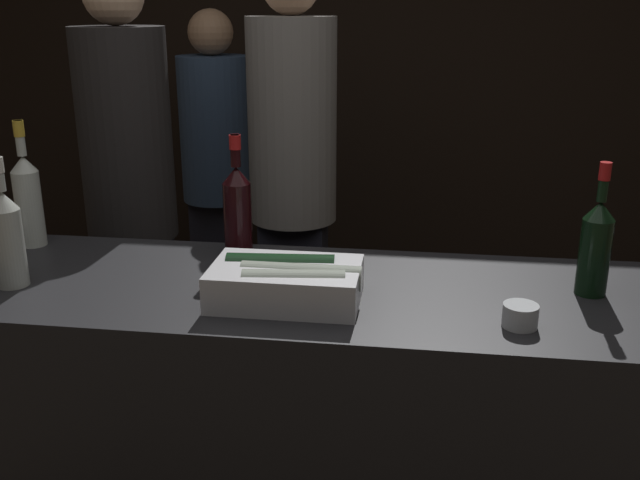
{
  "coord_description": "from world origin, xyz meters",
  "views": [
    {
      "loc": [
        0.25,
        -1.39,
        1.66
      ],
      "look_at": [
        0.0,
        0.35,
        1.08
      ],
      "focal_mm": 40.0,
      "sensor_mm": 36.0,
      "label": 1
    }
  ],
  "objects_px": {
    "rose_wine_bottle": "(28,197)",
    "person_in_hoodie": "(293,174)",
    "red_wine_bottle_tall": "(237,206)",
    "candle_votive": "(520,315)",
    "person_blond_tee": "(217,164)",
    "red_wine_bottle_burgundy": "(596,244)",
    "white_wine_bottle": "(7,235)",
    "person_grey_polo": "(130,188)",
    "ice_bin_with_bottles": "(287,281)"
  },
  "relations": [
    {
      "from": "rose_wine_bottle",
      "to": "red_wine_bottle_tall",
      "type": "relative_size",
      "value": 1.09
    },
    {
      "from": "person_in_hoodie",
      "to": "person_grey_polo",
      "type": "relative_size",
      "value": 1.02
    },
    {
      "from": "rose_wine_bottle",
      "to": "red_wine_bottle_burgundy",
      "type": "relative_size",
      "value": 1.12
    },
    {
      "from": "person_blond_tee",
      "to": "rose_wine_bottle",
      "type": "bearing_deg",
      "value": -128.69
    },
    {
      "from": "rose_wine_bottle",
      "to": "red_wine_bottle_tall",
      "type": "distance_m",
      "value": 0.64
    },
    {
      "from": "ice_bin_with_bottles",
      "to": "rose_wine_bottle",
      "type": "distance_m",
      "value": 0.92
    },
    {
      "from": "candle_votive",
      "to": "person_blond_tee",
      "type": "bearing_deg",
      "value": 124.77
    },
    {
      "from": "ice_bin_with_bottles",
      "to": "person_blond_tee",
      "type": "relative_size",
      "value": 0.23
    },
    {
      "from": "rose_wine_bottle",
      "to": "person_grey_polo",
      "type": "bearing_deg",
      "value": 77.55
    },
    {
      "from": "candle_votive",
      "to": "ice_bin_with_bottles",
      "type": "bearing_deg",
      "value": 172.74
    },
    {
      "from": "candle_votive",
      "to": "rose_wine_bottle",
      "type": "xyz_separation_m",
      "value": [
        -1.41,
        0.39,
        0.12
      ]
    },
    {
      "from": "red_wine_bottle_tall",
      "to": "ice_bin_with_bottles",
      "type": "bearing_deg",
      "value": -58.53
    },
    {
      "from": "candle_votive",
      "to": "person_blond_tee",
      "type": "xyz_separation_m",
      "value": [
        -1.22,
        1.76,
        -0.07
      ]
    },
    {
      "from": "person_in_hoodie",
      "to": "person_blond_tee",
      "type": "bearing_deg",
      "value": -3.15
    },
    {
      "from": "candle_votive",
      "to": "white_wine_bottle",
      "type": "distance_m",
      "value": 1.3
    },
    {
      "from": "candle_votive",
      "to": "red_wine_bottle_burgundy",
      "type": "bearing_deg",
      "value": 48.12
    },
    {
      "from": "person_in_hoodie",
      "to": "person_grey_polo",
      "type": "bearing_deg",
      "value": 71.62
    },
    {
      "from": "candle_votive",
      "to": "white_wine_bottle",
      "type": "height_order",
      "value": "white_wine_bottle"
    },
    {
      "from": "ice_bin_with_bottles",
      "to": "red_wine_bottle_burgundy",
      "type": "relative_size",
      "value": 1.09
    },
    {
      "from": "ice_bin_with_bottles",
      "to": "person_blond_tee",
      "type": "distance_m",
      "value": 1.82
    },
    {
      "from": "candle_votive",
      "to": "person_in_hoodie",
      "type": "relative_size",
      "value": 0.04
    },
    {
      "from": "red_wine_bottle_burgundy",
      "to": "red_wine_bottle_tall",
      "type": "height_order",
      "value": "red_wine_bottle_tall"
    },
    {
      "from": "ice_bin_with_bottles",
      "to": "rose_wine_bottle",
      "type": "height_order",
      "value": "rose_wine_bottle"
    },
    {
      "from": "red_wine_bottle_burgundy",
      "to": "red_wine_bottle_tall",
      "type": "bearing_deg",
      "value": 168.73
    },
    {
      "from": "rose_wine_bottle",
      "to": "ice_bin_with_bottles",
      "type": "bearing_deg",
      "value": -20.39
    },
    {
      "from": "red_wine_bottle_burgundy",
      "to": "red_wine_bottle_tall",
      "type": "distance_m",
      "value": 0.99
    },
    {
      "from": "rose_wine_bottle",
      "to": "person_in_hoodie",
      "type": "bearing_deg",
      "value": 47.19
    },
    {
      "from": "candle_votive",
      "to": "person_grey_polo",
      "type": "height_order",
      "value": "person_grey_polo"
    },
    {
      "from": "red_wine_bottle_burgundy",
      "to": "person_in_hoodie",
      "type": "height_order",
      "value": "person_in_hoodie"
    },
    {
      "from": "red_wine_bottle_tall",
      "to": "person_grey_polo",
      "type": "height_order",
      "value": "person_grey_polo"
    },
    {
      "from": "person_blond_tee",
      "to": "white_wine_bottle",
      "type": "bearing_deg",
      "value": -123.29
    },
    {
      "from": "ice_bin_with_bottles",
      "to": "candle_votive",
      "type": "relative_size",
      "value": 4.57
    },
    {
      "from": "red_wine_bottle_tall",
      "to": "person_in_hoodie",
      "type": "distance_m",
      "value": 0.71
    },
    {
      "from": "rose_wine_bottle",
      "to": "white_wine_bottle",
      "type": "relative_size",
      "value": 1.12
    },
    {
      "from": "red_wine_bottle_tall",
      "to": "person_blond_tee",
      "type": "relative_size",
      "value": 0.21
    },
    {
      "from": "candle_votive",
      "to": "red_wine_bottle_tall",
      "type": "relative_size",
      "value": 0.23
    },
    {
      "from": "white_wine_bottle",
      "to": "candle_votive",
      "type": "bearing_deg",
      "value": -3.2
    },
    {
      "from": "red_wine_bottle_burgundy",
      "to": "white_wine_bottle",
      "type": "bearing_deg",
      "value": -174.13
    },
    {
      "from": "red_wine_bottle_tall",
      "to": "person_in_hoodie",
      "type": "bearing_deg",
      "value": 86.79
    },
    {
      "from": "person_in_hoodie",
      "to": "candle_votive",
      "type": "bearing_deg",
      "value": 172.27
    },
    {
      "from": "red_wine_bottle_burgundy",
      "to": "person_grey_polo",
      "type": "relative_size",
      "value": 0.19
    },
    {
      "from": "candle_votive",
      "to": "person_grey_polo",
      "type": "distance_m",
      "value": 1.57
    },
    {
      "from": "candle_votive",
      "to": "white_wine_bottle",
      "type": "relative_size",
      "value": 0.24
    },
    {
      "from": "white_wine_bottle",
      "to": "person_in_hoodie",
      "type": "distance_m",
      "value": 1.19
    },
    {
      "from": "rose_wine_bottle",
      "to": "person_in_hoodie",
      "type": "xyz_separation_m",
      "value": [
        0.68,
        0.73,
        -0.08
      ]
    },
    {
      "from": "red_wine_bottle_tall",
      "to": "person_blond_tee",
      "type": "bearing_deg",
      "value": 108.69
    },
    {
      "from": "ice_bin_with_bottles",
      "to": "red_wine_bottle_tall",
      "type": "relative_size",
      "value": 1.06
    },
    {
      "from": "person_in_hoodie",
      "to": "person_grey_polo",
      "type": "distance_m",
      "value": 0.62
    },
    {
      "from": "rose_wine_bottle",
      "to": "red_wine_bottle_burgundy",
      "type": "xyz_separation_m",
      "value": [
        1.61,
        -0.16,
        -0.02
      ]
    },
    {
      "from": "person_grey_polo",
      "to": "candle_votive",
      "type": "bearing_deg",
      "value": 79.68
    }
  ]
}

